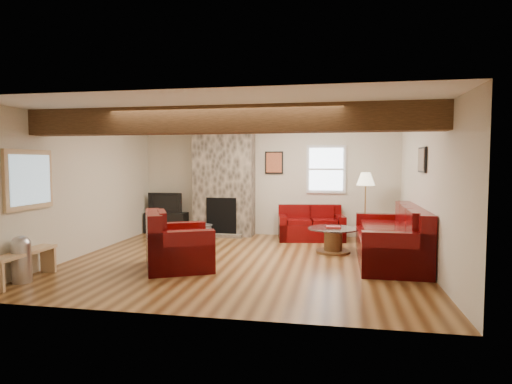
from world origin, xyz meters
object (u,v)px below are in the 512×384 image
at_px(sofa_three, 389,234).
at_px(armchair_red, 179,239).
at_px(loveseat, 311,223).
at_px(tv_cabinet, 167,223).
at_px(television, 166,203).
at_px(coffee_table, 333,240).
at_px(floor_lamp, 366,183).

relative_size(sofa_three, armchair_red, 2.16).
xyz_separation_m(loveseat, tv_cabinet, (-3.49, 0.30, -0.13)).
height_order(armchair_red, television, television).
bearing_deg(loveseat, coffee_table, -78.42).
bearing_deg(sofa_three, armchair_red, -71.89).
distance_m(tv_cabinet, television, 0.49).
xyz_separation_m(coffee_table, television, (-3.98, 1.57, 0.50)).
bearing_deg(tv_cabinet, television, 0.00).
relative_size(coffee_table, tv_cabinet, 0.97).
bearing_deg(sofa_three, television, -112.77).
xyz_separation_m(television, floor_lamp, (4.64, -0.47, 0.54)).
bearing_deg(loveseat, sofa_three, -61.45).
bearing_deg(armchair_red, loveseat, -60.27).
bearing_deg(armchair_red, coffee_table, -82.48).
bearing_deg(sofa_three, coffee_table, -120.33).
bearing_deg(tv_cabinet, floor_lamp, -5.74).
height_order(loveseat, coffee_table, loveseat).
height_order(television, floor_lamp, floor_lamp).
relative_size(loveseat, tv_cabinet, 1.43).
height_order(loveseat, floor_lamp, floor_lamp).
bearing_deg(loveseat, tv_cabinet, 165.72).
distance_m(armchair_red, television, 3.56).
bearing_deg(loveseat, armchair_red, -133.47).
bearing_deg(coffee_table, television, 158.46).
relative_size(armchair_red, television, 1.36).
distance_m(loveseat, tv_cabinet, 3.51).
relative_size(armchair_red, coffee_table, 1.19).
relative_size(coffee_table, floor_lamp, 0.64).
bearing_deg(floor_lamp, tv_cabinet, 174.26).
bearing_deg(floor_lamp, loveseat, 171.75).
height_order(sofa_three, coffee_table, sofa_three).
bearing_deg(loveseat, television, 165.72).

